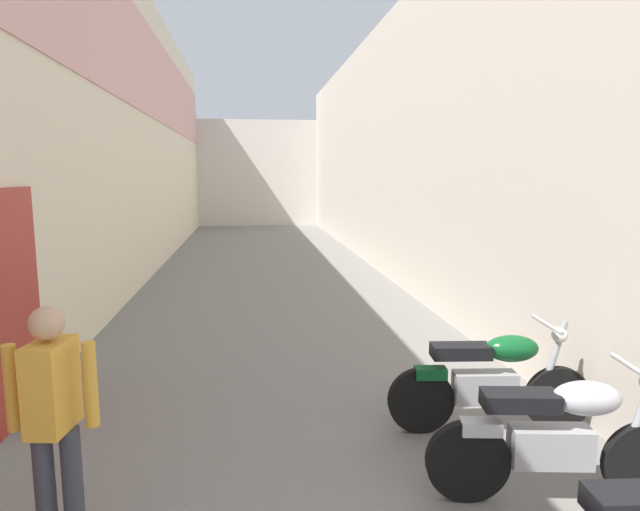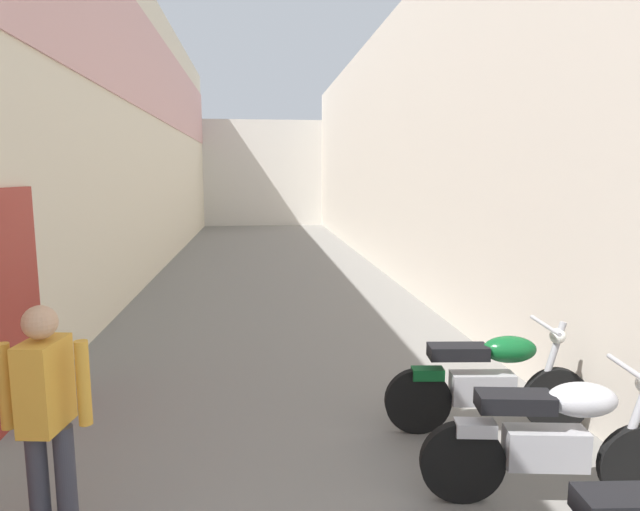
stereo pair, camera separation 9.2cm
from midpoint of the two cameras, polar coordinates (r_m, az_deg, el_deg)
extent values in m
plane|color=slate|center=(10.58, -4.47, -4.21)|extent=(41.13, 41.13, 0.00)
cube|color=beige|center=(12.59, -18.45, 12.32)|extent=(0.40, 25.13, 6.51)
cube|color=#9E2D23|center=(5.93, -29.00, -4.48)|extent=(0.06, 1.10, 2.20)
cube|color=#DBA39E|center=(12.74, -17.79, 18.81)|extent=(0.04, 25.13, 2.08)
cube|color=beige|center=(12.74, 8.21, 11.01)|extent=(0.40, 25.13, 5.80)
cube|color=beige|center=(25.88, -5.89, 8.55)|extent=(8.32, 2.00, 4.72)
cube|color=black|center=(3.25, 30.63, -21.55)|extent=(0.54, 0.26, 0.12)
cylinder|color=black|center=(4.27, 15.28, -20.12)|extent=(0.61, 0.17, 0.60)
cube|color=#9E9EA3|center=(4.37, 23.08, -18.01)|extent=(0.58, 0.28, 0.28)
ellipsoid|color=#B7B7BC|center=(4.32, 26.29, -13.36)|extent=(0.51, 0.33, 0.24)
cube|color=black|center=(4.16, 20.31, -14.12)|extent=(0.55, 0.30, 0.12)
cylinder|color=#9E9EA3|center=(4.53, 30.65, -14.43)|extent=(0.25, 0.10, 0.77)
cylinder|color=#9E9EA3|center=(4.38, 30.18, -10.29)|extent=(0.12, 0.58, 0.04)
cube|color=#B7B7BC|center=(4.17, 16.54, -16.89)|extent=(0.30, 0.18, 0.10)
cylinder|color=black|center=(5.54, 23.86, -13.66)|extent=(0.60, 0.14, 0.60)
cylinder|color=black|center=(5.16, 10.72, -14.72)|extent=(0.60, 0.14, 0.60)
cube|color=#9E9EA3|center=(5.26, 17.07, -13.10)|extent=(0.58, 0.25, 0.28)
ellipsoid|color=#0F5123|center=(5.22, 19.68, -9.22)|extent=(0.50, 0.31, 0.24)
cube|color=black|center=(5.08, 14.73, -9.70)|extent=(0.54, 0.27, 0.12)
cylinder|color=#9E9EA3|center=(5.40, 23.40, -10.28)|extent=(0.25, 0.08, 0.77)
cylinder|color=#9E9EA3|center=(5.27, 22.92, -6.73)|extent=(0.09, 0.58, 0.04)
sphere|color=silver|center=(5.34, 24.05, -7.70)|extent=(0.14, 0.14, 0.14)
cube|color=#0F5123|center=(5.08, 11.71, -11.98)|extent=(0.29, 0.17, 0.10)
cylinder|color=#383842|center=(3.98, -26.66, -21.20)|extent=(0.12, 0.12, 0.82)
cylinder|color=#383842|center=(3.93, -24.30, -21.43)|extent=(0.12, 0.12, 0.82)
cube|color=gold|center=(3.67, -26.18, -12.02)|extent=(0.25, 0.37, 0.54)
sphere|color=tan|center=(3.56, -26.58, -6.27)|extent=(0.20, 0.20, 0.20)
cylinder|color=gold|center=(3.75, -29.42, -11.82)|extent=(0.08, 0.08, 0.52)
cylinder|color=gold|center=(3.61, -22.81, -12.19)|extent=(0.08, 0.08, 0.52)
camera|label=1|loc=(0.05, -89.62, 0.06)|focal=30.61mm
camera|label=2|loc=(0.05, 90.38, -0.06)|focal=30.61mm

